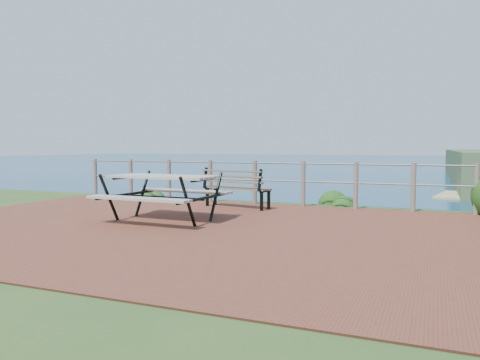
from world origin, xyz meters
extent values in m
cube|color=brown|center=(0.00, 0.00, 0.00)|extent=(10.00, 7.00, 0.12)
plane|color=#135F74|center=(0.00, 200.00, 0.00)|extent=(1200.00, 1200.00, 0.00)
cylinder|color=#6B5B4C|center=(-4.60, 3.35, 0.52)|extent=(0.10, 0.10, 1.00)
cylinder|color=#6B5B4C|center=(-3.45, 3.35, 0.52)|extent=(0.10, 0.10, 1.00)
cylinder|color=#6B5B4C|center=(-2.30, 3.35, 0.52)|extent=(0.10, 0.10, 1.00)
cylinder|color=#6B5B4C|center=(-1.15, 3.35, 0.52)|extent=(0.10, 0.10, 1.00)
cylinder|color=#6B5B4C|center=(0.00, 3.35, 0.52)|extent=(0.10, 0.10, 1.00)
cylinder|color=#6B5B4C|center=(1.15, 3.35, 0.52)|extent=(0.10, 0.10, 1.00)
cylinder|color=#6B5B4C|center=(2.30, 3.35, 0.52)|extent=(0.10, 0.10, 1.00)
cylinder|color=#6B5B4C|center=(3.45, 3.35, 0.52)|extent=(0.10, 0.10, 1.00)
cylinder|color=#6B5B4C|center=(4.60, 3.35, 0.52)|extent=(0.10, 0.10, 1.00)
cylinder|color=slate|center=(0.00, 3.35, 0.97)|extent=(9.40, 0.04, 0.04)
cylinder|color=slate|center=(0.00, 3.35, 0.57)|extent=(9.40, 0.04, 0.04)
cube|color=#A09C8F|center=(-0.62, 0.38, 0.81)|extent=(1.94, 0.85, 0.04)
cube|color=#A09C8F|center=(-0.62, 0.38, 0.49)|extent=(1.93, 0.33, 0.04)
cube|color=#A09C8F|center=(-0.62, 0.38, 0.49)|extent=(1.93, 0.33, 0.04)
cylinder|color=black|center=(-0.62, 0.38, 0.44)|extent=(1.66, 0.10, 0.05)
cube|color=brown|center=(-0.11, 2.56, 0.44)|extent=(1.59, 0.69, 0.03)
cube|color=brown|center=(-0.11, 2.56, 0.71)|extent=(1.53, 0.43, 0.35)
cube|color=black|center=(-0.11, 2.56, 0.23)|extent=(0.06, 0.07, 0.42)
cube|color=black|center=(-0.11, 2.56, 0.23)|extent=(0.06, 0.07, 0.42)
cube|color=black|center=(-0.11, 2.56, 0.23)|extent=(0.06, 0.07, 0.42)
cube|color=black|center=(-0.11, 2.56, 0.23)|extent=(0.06, 0.07, 0.42)
ellipsoid|color=#1F5323|center=(-3.20, 3.77, 0.00)|extent=(0.69, 0.69, 0.40)
ellipsoid|color=#133F13|center=(1.90, 4.17, 0.00)|extent=(0.82, 0.82, 0.58)
camera|label=1|loc=(3.83, -6.74, 1.33)|focal=35.00mm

